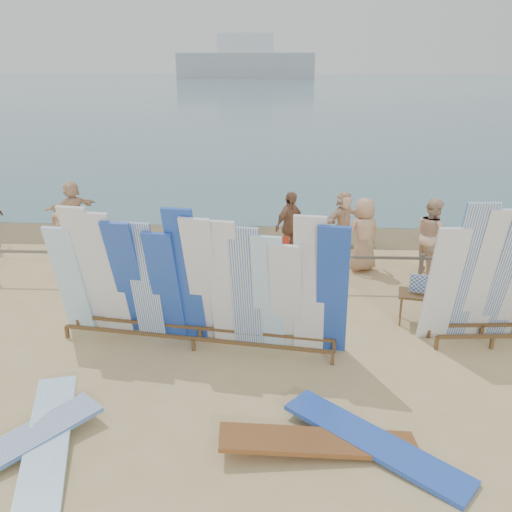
# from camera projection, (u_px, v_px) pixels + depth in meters

# --- Properties ---
(ground) EXTENTS (160.00, 160.00, 0.00)m
(ground) POSITION_uv_depth(u_px,v_px,m) (235.00, 352.00, 9.87)
(ground) COLOR tan
(ground) RESTS_ON ground
(ocean) EXTENTS (320.00, 240.00, 0.02)m
(ocean) POSITION_uv_depth(u_px,v_px,m) (281.00, 85.00, 130.25)
(ocean) COLOR #406973
(ocean) RESTS_ON ground
(wet_sand_strip) EXTENTS (40.00, 2.60, 0.01)m
(wet_sand_strip) POSITION_uv_depth(u_px,v_px,m) (255.00, 234.00, 16.64)
(wet_sand_strip) COLOR brown
(wet_sand_strip) RESTS_ON ground
(distant_ship) EXTENTS (45.00, 8.00, 14.00)m
(distant_ship) POSITION_uv_depth(u_px,v_px,m) (246.00, 62.00, 177.93)
(distant_ship) COLOR #999EA3
(distant_ship) RESTS_ON ocean
(fence) EXTENTS (12.08, 0.08, 0.90)m
(fence) POSITION_uv_depth(u_px,v_px,m) (246.00, 262.00, 12.48)
(fence) COLOR #6A5E50
(fence) RESTS_ON ground
(main_surfboard_rack) EXTENTS (5.48, 1.49, 2.71)m
(main_surfboard_rack) POSITION_uv_depth(u_px,v_px,m) (195.00, 285.00, 9.70)
(main_surfboard_rack) COLOR brown
(main_surfboard_rack) RESTS_ON ground
(side_surfboard_rack) EXTENTS (2.48, 0.91, 2.80)m
(side_surfboard_rack) POSITION_uv_depth(u_px,v_px,m) (495.00, 281.00, 9.76)
(side_surfboard_rack) COLOR brown
(side_surfboard_rack) RESTS_ON ground
(vendor_table) EXTENTS (0.89, 0.71, 1.05)m
(vendor_table) POSITION_uv_depth(u_px,v_px,m) (418.00, 307.00, 10.83)
(vendor_table) COLOR brown
(vendor_table) RESTS_ON ground
(flat_board_d) EXTENTS (2.46, 2.12, 0.22)m
(flat_board_d) POSITION_uv_depth(u_px,v_px,m) (374.00, 449.00, 7.38)
(flat_board_d) COLOR blue
(flat_board_d) RESTS_ON ground
(flat_board_c) EXTENTS (2.73, 0.76, 0.29)m
(flat_board_c) POSITION_uv_depth(u_px,v_px,m) (319.00, 451.00, 7.35)
(flat_board_c) COLOR brown
(flat_board_c) RESTS_ON ground
(flat_board_a) EXTENTS (1.27, 2.75, 0.29)m
(flat_board_a) POSITION_uv_depth(u_px,v_px,m) (49.00, 448.00, 7.39)
(flat_board_a) COLOR #9CD7FA
(flat_board_a) RESTS_ON ground
(flat_board_e) EXTENTS (2.17, 2.42, 0.27)m
(flat_board_e) POSITION_uv_depth(u_px,v_px,m) (5.00, 460.00, 7.17)
(flat_board_e) COLOR white
(flat_board_e) RESTS_ON ground
(beach_chair_left) EXTENTS (0.71, 0.71, 0.80)m
(beach_chair_left) POSITION_uv_depth(u_px,v_px,m) (225.00, 265.00, 13.46)
(beach_chair_left) COLOR #B32913
(beach_chair_left) RESTS_ON ground
(beach_chair_right) EXTENTS (0.61, 0.63, 0.86)m
(beach_chair_right) POSITION_uv_depth(u_px,v_px,m) (279.00, 263.00, 13.55)
(beach_chair_right) COLOR #B32913
(beach_chair_right) RESTS_ON ground
(stroller) EXTENTS (0.57, 0.78, 1.01)m
(stroller) POSITION_uv_depth(u_px,v_px,m) (314.00, 264.00, 12.98)
(stroller) COLOR #B32913
(stroller) RESTS_ON ground
(beachgoer_8) EXTENTS (0.72, 1.01, 1.88)m
(beachgoer_8) POSITION_uv_depth(u_px,v_px,m) (432.00, 236.00, 13.36)
(beachgoer_8) COLOR beige
(beachgoer_8) RESTS_ON ground
(beachgoer_4) EXTENTS (1.05, 1.11, 1.83)m
(beachgoer_4) POSITION_uv_depth(u_px,v_px,m) (290.00, 226.00, 14.27)
(beachgoer_4) COLOR #8C6042
(beachgoer_4) RESTS_ON ground
(beachgoer_11) EXTENTS (1.46, 1.45, 1.68)m
(beachgoer_11) POSITION_uv_depth(u_px,v_px,m) (73.00, 209.00, 16.23)
(beachgoer_11) COLOR beige
(beachgoer_11) RESTS_ON ground
(beachgoer_0) EXTENTS (0.88, 0.69, 1.63)m
(beachgoer_0) POSITION_uv_depth(u_px,v_px,m) (64.00, 243.00, 13.19)
(beachgoer_0) COLOR tan
(beachgoer_0) RESTS_ON ground
(beachgoer_6) EXTENTS (1.01, 0.77, 1.86)m
(beachgoer_6) POSITION_uv_depth(u_px,v_px,m) (363.00, 235.00, 13.48)
(beachgoer_6) COLOR tan
(beachgoer_6) RESTS_ON ground
(beachgoer_10) EXTENTS (0.63, 1.01, 1.60)m
(beachgoer_10) POSITION_uv_depth(u_px,v_px,m) (488.00, 244.00, 13.17)
(beachgoer_10) COLOR #8C6042
(beachgoer_10) RESTS_ON ground
(beachgoer_5) EXTENTS (1.46, 1.32, 1.61)m
(beachgoer_5) POSITION_uv_depth(u_px,v_px,m) (344.00, 219.00, 15.24)
(beachgoer_5) COLOR beige
(beachgoer_5) RESTS_ON ground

